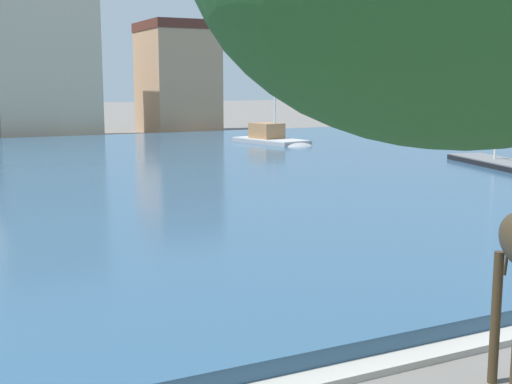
% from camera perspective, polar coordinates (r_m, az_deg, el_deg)
% --- Properties ---
extents(harbor_water, '(91.21, 44.21, 0.41)m').
position_cam_1_polar(harbor_water, '(31.17, -17.11, 0.97)').
color(harbor_water, '#2D5170').
rests_on(harbor_water, ground).
extents(quay_edge_coping, '(91.21, 0.50, 0.12)m').
position_cam_1_polar(quay_edge_coping, '(10.52, 4.97, -15.45)').
color(quay_edge_coping, '#ADA89E').
rests_on(quay_edge_coping, ground).
extents(sailboat_grey, '(3.54, 6.72, 6.55)m').
position_cam_1_polar(sailboat_grey, '(45.44, 1.52, 4.28)').
color(sailboat_grey, '#939399').
rests_on(sailboat_grey, ground).
extents(sailboat_black, '(3.81, 8.18, 8.36)m').
position_cam_1_polar(sailboat_black, '(35.73, 19.18, 2.16)').
color(sailboat_black, black).
rests_on(sailboat_black, ground).
extents(townhouse_narrow_midrow, '(7.92, 5.59, 12.05)m').
position_cam_1_polar(townhouse_narrow_midrow, '(57.44, -17.27, 10.39)').
color(townhouse_narrow_midrow, '#C6B293').
rests_on(townhouse_narrow_midrow, ground).
extents(townhouse_corner_house, '(5.86, 7.36, 9.65)m').
position_cam_1_polar(townhouse_corner_house, '(61.40, -6.64, 9.51)').
color(townhouse_corner_house, tan).
rests_on(townhouse_corner_house, ground).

